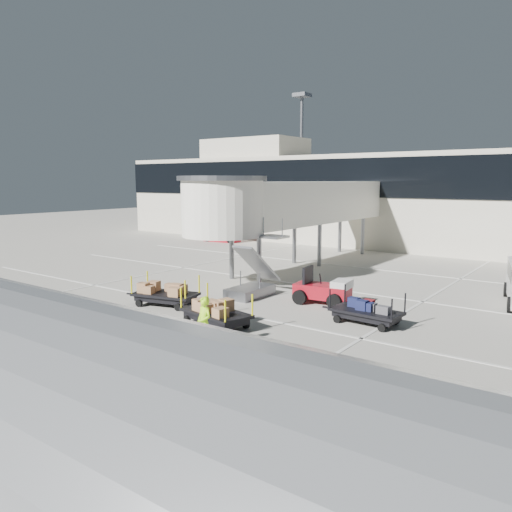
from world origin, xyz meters
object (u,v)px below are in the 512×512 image
Objects in this scene: baggage_tug at (324,291)px; ground_worker at (204,323)px; box_cart_far at (166,294)px; box_cart_near at (215,312)px; suitcase_cart at (365,312)px; belt_loader at (222,235)px.

baggage_tug is 1.49× the size of ground_worker.
box_cart_far is 6.42m from ground_worker.
baggage_tug is at bearing 24.67° from box_cart_far.
box_cart_near is 2.04× the size of ground_worker.
suitcase_cart is at bearing 50.70° from box_cart_near.
belt_loader is (-22.40, 17.63, 0.19)m from suitcase_cart.
belt_loader is (-17.65, 21.51, 0.08)m from box_cart_near.
belt_loader reaches higher than suitcase_cart.
box_cart_near is 4.10m from box_cart_far.
baggage_tug is 0.74× the size of belt_loader.
box_cart_near is at bearing 137.06° from ground_worker.
ground_worker reaches higher than baggage_tug.
baggage_tug reaches higher than box_cart_near.
baggage_tug is at bearing 101.92° from ground_worker.
ground_worker is (5.44, -3.40, 0.36)m from box_cart_far.
ground_worker reaches higher than belt_loader.
ground_worker reaches higher than suitcase_cart.
box_cart_far is at bearing -159.53° from suitcase_cart.
suitcase_cart is 6.13m from box_cart_near.
baggage_tug is 8.14m from ground_worker.
baggage_tug reaches higher than box_cart_far.
box_cart_near reaches higher than suitcase_cart.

